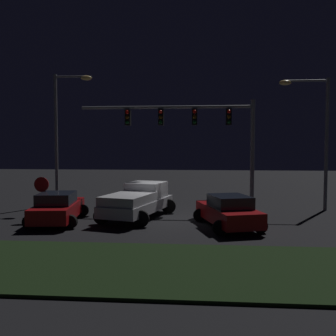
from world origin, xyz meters
TOP-DOWN VIEW (x-y plane):
  - ground_plane at (0.00, 0.00)m, footprint 80.00×80.00m
  - grass_median at (0.00, -8.30)m, footprint 22.89×5.12m
  - pickup_truck at (-1.17, -0.21)m, footprint 3.80×5.73m
  - car_sedan at (3.33, -2.13)m, footprint 3.27×4.73m
  - car_sedan_far at (-4.98, -1.78)m, footprint 2.83×4.59m
  - traffic_signal_gantry at (1.74, 2.72)m, footprint 10.32×0.56m
  - street_lamp_left at (-6.62, 3.59)m, footprint 2.46×0.44m
  - street_lamp_right at (8.79, 2.98)m, footprint 2.88×0.44m
  - stop_sign at (-5.96, -1.38)m, footprint 0.76×0.08m

SIDE VIEW (x-z plane):
  - ground_plane at x=0.00m, z-range 0.00..0.00m
  - grass_median at x=0.00m, z-range 0.00..0.10m
  - car_sedan at x=3.33m, z-range -0.02..1.49m
  - car_sedan_far at x=-4.98m, z-range -0.02..1.49m
  - pickup_truck at x=-1.17m, z-range 0.10..1.90m
  - stop_sign at x=-5.96m, z-range 0.45..2.68m
  - street_lamp_right at x=8.79m, z-range 1.06..8.80m
  - traffic_signal_gantry at x=1.74m, z-range 1.78..8.28m
  - street_lamp_left at x=-6.62m, z-range 1.05..9.35m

